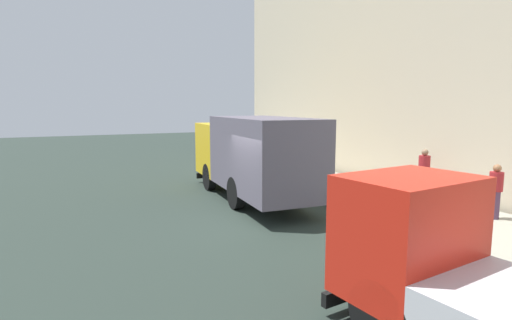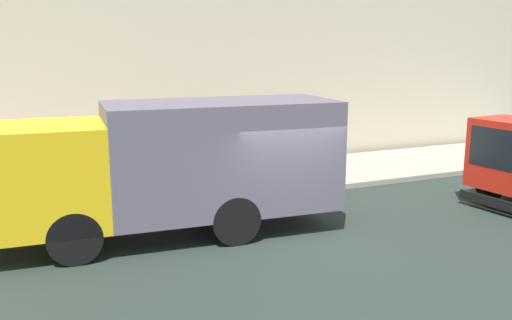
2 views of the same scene
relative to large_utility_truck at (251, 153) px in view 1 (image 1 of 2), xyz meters
name	(u,v)px [view 1 (image 1 of 2)]	position (x,y,z in m)	size (l,w,h in m)	color
ground	(253,218)	(-1.08, -2.37, -1.70)	(80.00, 80.00, 0.00)	#27332D
sidewalk	(378,199)	(3.93, -2.37, -1.62)	(4.03, 30.00, 0.16)	#A39F8D
building_facade	(437,34)	(6.45, -2.37, 4.36)	(0.50, 30.00, 12.11)	beige
large_utility_truck	(251,153)	(0.00, 0.00, 0.00)	(2.81, 7.88, 3.04)	yellow
small_flatbed_truck	(470,280)	(-1.39, -9.79, -0.59)	(2.48, 4.96, 2.37)	red
pedestrian_walking	(328,168)	(2.99, -0.61, -0.66)	(0.51, 0.51, 1.66)	black
pedestrian_standing	(424,172)	(5.33, -3.09, -0.62)	(0.53, 0.53, 1.75)	brown
pedestrian_third	(496,190)	(5.01, -5.94, -0.70)	(0.51, 0.51, 1.60)	#50334E
traffic_cone_orange	(275,171)	(2.55, 2.89, -1.24)	(0.42, 0.42, 0.60)	orange
street_sign_post	(322,152)	(2.38, -1.03, 0.05)	(0.44, 0.08, 2.71)	#4C5156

